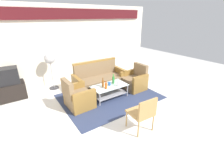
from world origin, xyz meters
TOP-DOWN VIEW (x-y plane):
  - ground_plane at (0.00, 0.00)m, footprint 14.00×14.00m
  - wall_back at (0.00, 3.05)m, footprint 6.52×0.19m
  - rug at (0.01, 0.95)m, footprint 2.93×2.19m
  - couch at (0.05, 1.65)m, footprint 1.82×0.78m
  - armchair_left at (-1.04, 0.96)m, footprint 0.72×0.78m
  - armchair_right at (1.06, 0.96)m, footprint 0.71×0.77m
  - coffee_table at (-0.02, 0.91)m, footprint 1.10×0.60m
  - bottle_orange at (-0.22, 0.80)m, footprint 0.07×0.07m
  - bottle_brown at (-0.22, 0.96)m, footprint 0.07×0.07m
  - bottle_green at (0.18, 0.98)m, footprint 0.07×0.07m
  - bottle_clear at (0.19, 0.76)m, footprint 0.06×0.06m
  - cup at (-0.01, 0.93)m, footprint 0.08×0.08m
  - tv_stand at (-2.55, 2.55)m, footprint 0.80×0.50m
  - television at (-2.55, 2.55)m, footprint 0.62×0.47m
  - pedestal_fan at (-1.28, 2.60)m, footprint 0.36×0.36m
  - wicker_chair at (-0.28, -0.78)m, footprint 0.51×0.51m

SIDE VIEW (x-z plane):
  - ground_plane at x=0.00m, z-range 0.00..0.00m
  - rug at x=0.01m, z-range 0.00..0.01m
  - tv_stand at x=-2.55m, z-range 0.00..0.52m
  - coffee_table at x=-0.02m, z-range 0.07..0.47m
  - armchair_left at x=-1.04m, z-range -0.14..0.71m
  - armchair_right at x=1.06m, z-range -0.14..0.71m
  - couch at x=0.05m, z-range -0.16..0.80m
  - cup at x=-0.01m, z-range 0.41..0.51m
  - wicker_chair at x=-0.28m, z-range 0.07..0.91m
  - bottle_clear at x=0.19m, z-range 0.38..0.62m
  - bottle_orange at x=-0.22m, z-range 0.38..0.62m
  - bottle_brown at x=-0.22m, z-range 0.38..0.66m
  - bottle_green at x=0.18m, z-range 0.37..0.69m
  - television at x=-2.55m, z-range 0.52..1.00m
  - pedestal_fan at x=-1.28m, z-range 0.38..1.65m
  - wall_back at x=0.00m, z-range 0.08..2.88m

